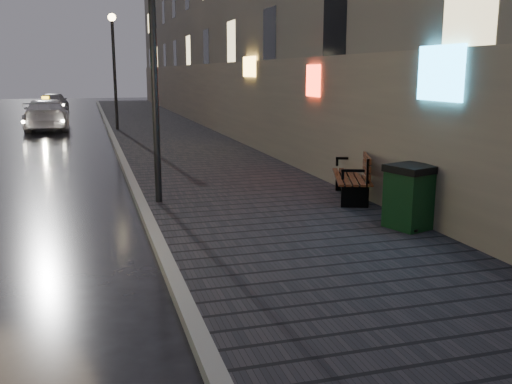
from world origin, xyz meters
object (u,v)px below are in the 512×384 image
bench (355,175)px  lamp_far (114,57)px  taxi_mid (47,114)px  trash_bin (410,196)px  lamp_near (153,37)px  car_far (54,102)px

bench → lamp_far: bearing=124.1°
bench → taxi_mid: bearing=131.4°
trash_bin → taxi_mid: bearing=90.5°
bench → taxi_mid: size_ratio=0.40×
lamp_near → car_far: lamp_near is taller
bench → trash_bin: (-0.12, -2.39, 0.05)m
lamp_near → bench: (4.07, -0.90, -2.83)m
lamp_near → lamp_far: bearing=90.0°
taxi_mid → car_far: size_ratio=1.24×
lamp_near → lamp_far: size_ratio=1.00×
lamp_far → car_far: bearing=102.8°
trash_bin → bench: bearing=69.2°
bench → lamp_near: bearing=-172.0°
lamp_near → taxi_mid: size_ratio=1.02×
lamp_near → bench: size_ratio=2.52×
car_far → lamp_near: bearing=101.5°
taxi_mid → car_far: taxi_mid is taller
lamp_far → trash_bin: 19.89m
taxi_mid → lamp_far: bearing=142.3°
taxi_mid → car_far: 13.18m
bench → car_far: car_far is taller
lamp_far → taxi_mid: (-3.26, 2.37, -2.73)m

